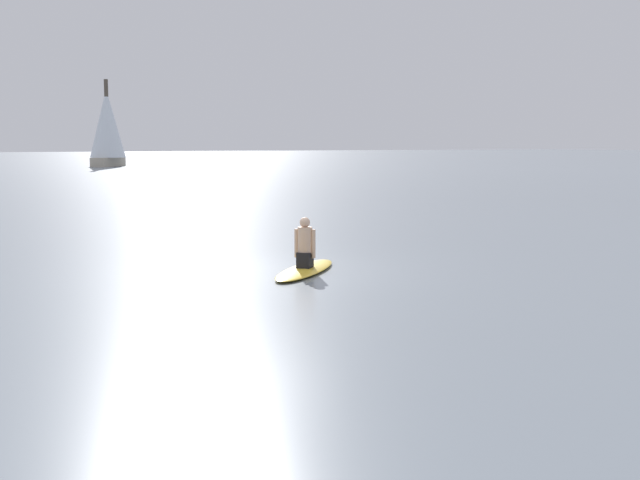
{
  "coord_description": "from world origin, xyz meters",
  "views": [
    {
      "loc": [
        6.63,
        14.63,
        2.51
      ],
      "look_at": [
        -1.02,
        0.42,
        0.6
      ],
      "focal_mm": 46.67,
      "sensor_mm": 36.0,
      "label": 1
    }
  ],
  "objects": [
    {
      "name": "ground_plane",
      "position": [
        0.0,
        0.0,
        0.0
      ],
      "size": [
        400.0,
        400.0,
        0.0
      ],
      "primitive_type": "plane",
      "color": "gray"
    },
    {
      "name": "surfboard",
      "position": [
        -0.65,
        0.51,
        0.05
      ],
      "size": [
        2.54,
        2.56,
        0.1
      ],
      "primitive_type": "ellipsoid",
      "rotation": [
        0.0,
        0.0,
        -2.35
      ],
      "color": "gold",
      "rests_on": "ground"
    },
    {
      "name": "person_paddler",
      "position": [
        -0.65,
        0.51,
        0.54
      ],
      "size": [
        0.41,
        0.41,
        0.98
      ],
      "rotation": [
        0.0,
        0.0,
        -2.35
      ],
      "color": "black",
      "rests_on": "surfboard"
    },
    {
      "name": "sailboat_near_left",
      "position": [
        -14.71,
        -70.61,
        4.09
      ],
      "size": [
        5.02,
        5.02,
        8.78
      ],
      "rotation": [
        0.0,
        0.0,
        -2.26
      ],
      "color": "#B2A893",
      "rests_on": "ground"
    }
  ]
}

